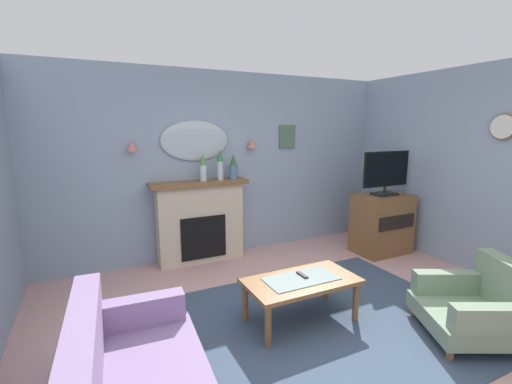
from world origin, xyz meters
TOP-DOWN VIEW (x-y plane):
  - floor at (0.00, 0.00)m, footprint 6.28×5.99m
  - wall_back at (0.00, 2.55)m, footprint 6.28×0.10m
  - patterned_rug at (0.00, 0.20)m, footprint 3.20×2.40m
  - fireplace at (-0.49, 2.32)m, footprint 1.36×0.36m
  - mantel_vase_left at (-0.44, 2.30)m, footprint 0.10×0.10m
  - mantel_vase_right at (-0.19, 2.30)m, footprint 0.10×0.10m
  - mantel_vase_centre at (0.01, 2.30)m, footprint 0.12×0.12m
  - wall_mirror at (-0.49, 2.47)m, footprint 0.96×0.06m
  - wall_sconce_left at (-1.34, 2.42)m, footprint 0.14×0.14m
  - wall_sconce_right at (0.36, 2.42)m, footprint 0.14×0.14m
  - wall_clock at (2.60, 0.18)m, footprint 0.04×0.31m
  - framed_picture at (1.01, 2.48)m, footprint 0.28×0.03m
  - coffee_table at (-0.09, 0.36)m, footprint 1.10×0.60m
  - tv_remote at (-0.04, 0.40)m, footprint 0.04×0.16m
  - armchair_in_corner at (1.24, -0.58)m, footprint 1.09×1.08m
  - tv_cabinet at (2.09, 1.45)m, footprint 0.80×0.57m
  - tv_flatscreen at (2.09, 1.43)m, footprint 0.84×0.24m
  - potted_plant_small_fern at (1.94, -0.40)m, footprint 0.39×0.40m

SIDE VIEW (x-z plane):
  - floor at x=0.00m, z-range -0.10..0.00m
  - patterned_rug at x=0.00m, z-range 0.00..0.01m
  - armchair_in_corner at x=1.24m, z-range -0.05..0.66m
  - potted_plant_small_fern at x=1.94m, z-range 0.02..0.61m
  - coffee_table at x=-0.09m, z-range 0.16..0.61m
  - tv_cabinet at x=2.09m, z-range 0.00..0.90m
  - tv_remote at x=-0.04m, z-range 0.44..0.46m
  - fireplace at x=-0.49m, z-range -0.01..1.15m
  - tv_flatscreen at x=2.09m, z-range 0.92..1.57m
  - mantel_vase_centre at x=0.01m, z-range 1.14..1.50m
  - wall_back at x=0.00m, z-range 0.00..2.69m
  - mantel_vase_left at x=-0.44m, z-range 1.17..1.55m
  - mantel_vase_right at x=-0.19m, z-range 1.18..1.61m
  - wall_sconce_left at x=-1.34m, z-range 1.59..1.73m
  - wall_sconce_right at x=0.36m, z-range 1.59..1.73m
  - wall_mirror at x=-0.49m, z-range 1.43..1.99m
  - framed_picture at x=1.01m, z-range 1.57..1.93m
  - wall_clock at x=2.60m, z-range 1.74..2.05m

